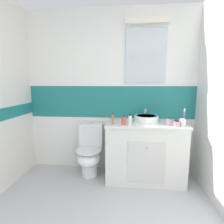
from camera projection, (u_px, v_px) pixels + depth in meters
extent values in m
cube|color=#B2B2B7|center=(98.00, 224.00, 1.83)|extent=(3.20, 3.48, 0.04)
cube|color=white|center=(111.00, 142.00, 2.99)|extent=(3.20, 0.10, 0.85)
cube|color=#1E7272|center=(110.00, 102.00, 2.87)|extent=(3.20, 0.10, 0.50)
cube|color=white|center=(110.00, 48.00, 2.74)|extent=(3.20, 0.10, 1.15)
cube|color=silver|center=(146.00, 56.00, 2.65)|extent=(0.59, 0.02, 0.79)
cube|color=white|center=(147.00, 21.00, 2.54)|extent=(0.63, 0.10, 0.08)
cube|color=silver|center=(145.00, 152.00, 2.61)|extent=(1.08, 0.56, 0.82)
cube|color=white|center=(146.00, 123.00, 2.53)|extent=(1.10, 0.58, 0.03)
cube|color=silver|center=(146.00, 163.00, 2.34)|extent=(0.49, 0.01, 0.57)
cylinder|color=silver|center=(147.00, 148.00, 2.29)|extent=(0.02, 0.02, 0.03)
cylinder|color=white|center=(146.00, 119.00, 2.56)|extent=(0.34, 0.34, 0.09)
cylinder|color=#AFB1BA|center=(146.00, 116.00, 2.56)|extent=(0.28, 0.28, 0.01)
cylinder|color=silver|center=(145.00, 114.00, 2.76)|extent=(0.03, 0.03, 0.16)
cylinder|color=silver|center=(146.00, 110.00, 2.65)|extent=(0.02, 0.15, 0.02)
cylinder|color=white|center=(90.00, 170.00, 2.74)|extent=(0.24, 0.24, 0.18)
ellipsoid|color=white|center=(89.00, 158.00, 2.67)|extent=(0.34, 0.42, 0.22)
cylinder|color=white|center=(89.00, 150.00, 2.65)|extent=(0.37, 0.37, 0.02)
cube|color=white|center=(92.00, 135.00, 2.83)|extent=(0.36, 0.17, 0.37)
cylinder|color=silver|center=(91.00, 123.00, 2.80)|extent=(0.04, 0.04, 0.02)
cylinder|color=white|center=(183.00, 122.00, 2.31)|extent=(0.07, 0.07, 0.09)
cylinder|color=#D83F4C|center=(184.00, 117.00, 2.29)|extent=(0.03, 0.01, 0.17)
cube|color=white|center=(185.00, 111.00, 2.28)|extent=(0.02, 0.02, 0.03)
cylinder|color=#338CD8|center=(184.00, 117.00, 2.29)|extent=(0.02, 0.02, 0.18)
cube|color=white|center=(185.00, 110.00, 2.28)|extent=(0.01, 0.02, 0.03)
cylinder|color=#D84C33|center=(124.00, 121.00, 2.38)|extent=(0.06, 0.06, 0.10)
cylinder|color=#262626|center=(124.00, 116.00, 2.37)|extent=(0.01, 0.01, 0.04)
cylinder|color=#262626|center=(124.00, 115.00, 2.36)|extent=(0.01, 0.02, 0.01)
cylinder|color=#D84C33|center=(113.00, 119.00, 2.41)|extent=(0.03, 0.03, 0.14)
cylinder|color=black|center=(113.00, 113.00, 2.39)|extent=(0.02, 0.02, 0.02)
cylinder|color=pink|center=(177.00, 124.00, 2.30)|extent=(0.08, 0.08, 0.06)
cylinder|color=black|center=(177.00, 121.00, 2.29)|extent=(0.06, 0.06, 0.02)
cube|color=pink|center=(168.00, 122.00, 2.33)|extent=(0.04, 0.03, 0.09)
cylinder|color=black|center=(168.00, 118.00, 2.32)|extent=(0.03, 0.03, 0.02)
cylinder|color=white|center=(130.00, 120.00, 2.36)|extent=(0.05, 0.05, 0.12)
cylinder|color=black|center=(130.00, 115.00, 2.35)|extent=(0.03, 0.03, 0.02)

